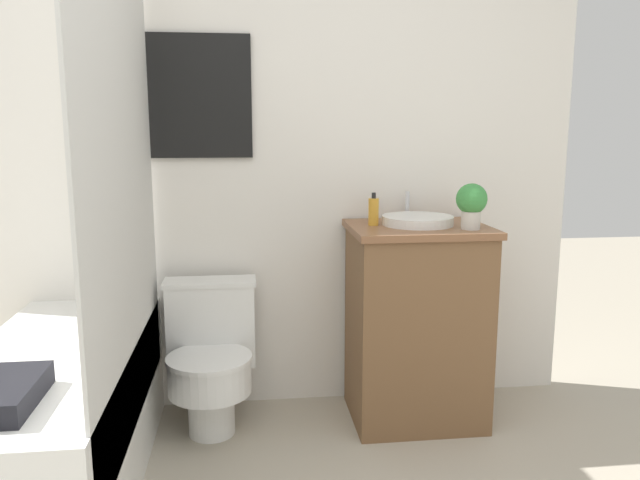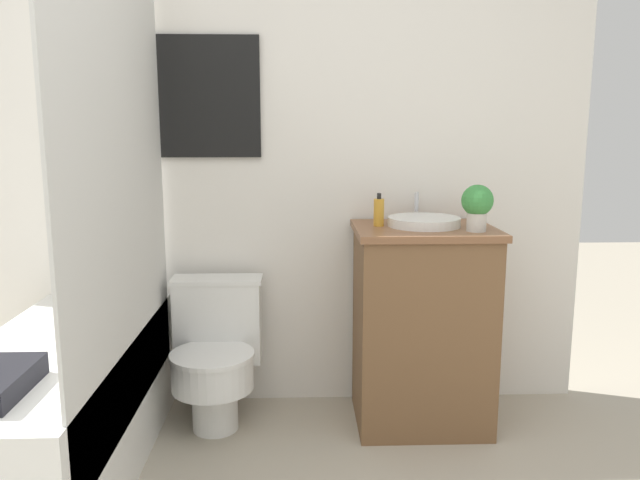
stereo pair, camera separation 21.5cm
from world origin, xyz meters
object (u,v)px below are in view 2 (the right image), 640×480
at_px(toilet, 216,351).
at_px(sink, 424,221).
at_px(soap_bottle, 379,212).
at_px(potted_plant, 477,204).

height_order(toilet, sink, sink).
bearing_deg(sink, soap_bottle, 176.50).
xyz_separation_m(toilet, potted_plant, (1.11, -0.14, 0.67)).
distance_m(toilet, potted_plant, 1.31).
bearing_deg(potted_plant, toilet, 172.79).
distance_m(soap_bottle, potted_plant, 0.42).
distance_m(toilet, soap_bottle, 0.96).
bearing_deg(potted_plant, soap_bottle, 157.89).
relative_size(toilet, sink, 1.85).
bearing_deg(toilet, potted_plant, -7.21).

